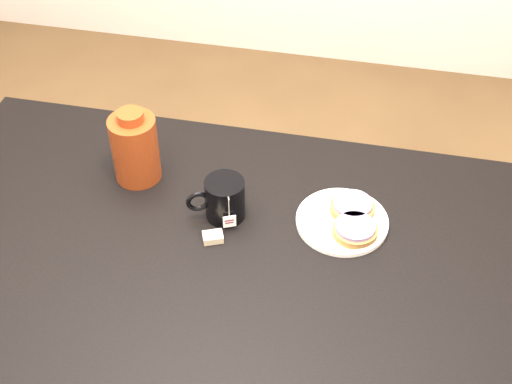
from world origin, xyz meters
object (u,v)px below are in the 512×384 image
at_px(teabag_pouch, 213,237).
at_px(bagel_package, 135,148).
at_px(plate, 342,221).
at_px(mug, 224,199).
at_px(bagel_front, 355,229).
at_px(table, 206,276).
at_px(bagel_back, 352,207).

height_order(teabag_pouch, bagel_package, bagel_package).
height_order(plate, bagel_package, bagel_package).
relative_size(mug, teabag_pouch, 3.24).
distance_m(bagel_front, bagel_package, 0.56).
relative_size(bagel_front, mug, 1.00).
bearing_deg(bagel_package, bagel_front, -10.31).
xyz_separation_m(bagel_front, teabag_pouch, (-0.31, -0.07, -0.02)).
bearing_deg(bagel_package, table, -43.59).
xyz_separation_m(bagel_front, bagel_package, (-0.55, 0.10, 0.06)).
bearing_deg(mug, bagel_package, 134.69).
relative_size(table, bagel_back, 10.39).
xyz_separation_m(mug, teabag_pouch, (-0.01, -0.08, -0.04)).
distance_m(plate, bagel_back, 0.04).
bearing_deg(bagel_package, bagel_back, -2.98).
bearing_deg(plate, bagel_front, -49.08).
height_order(table, plate, plate).
distance_m(bagel_front, teabag_pouch, 0.32).
height_order(mug, bagel_package, bagel_package).
relative_size(bagel_back, bagel_package, 0.69).
bearing_deg(mug, bagel_front, -26.04).
xyz_separation_m(table, plate, (0.29, 0.15, 0.09)).
relative_size(bagel_back, bagel_front, 0.93).
bearing_deg(bagel_front, bagel_back, 100.71).
xyz_separation_m(plate, bagel_package, (-0.51, 0.06, 0.08)).
relative_size(plate, bagel_package, 1.10).
bearing_deg(teabag_pouch, plate, 21.88).
relative_size(mug, bagel_package, 0.75).
xyz_separation_m(table, mug, (0.02, 0.12, 0.14)).
relative_size(bagel_front, bagel_package, 0.75).
relative_size(plate, teabag_pouch, 4.74).
height_order(plate, bagel_back, bagel_back).
xyz_separation_m(plate, teabag_pouch, (-0.28, -0.11, 0.00)).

